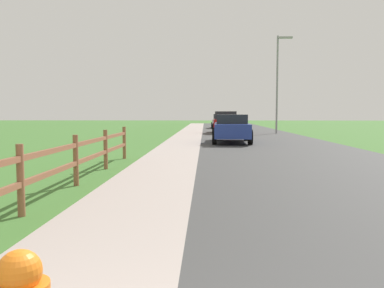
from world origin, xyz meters
name	(u,v)px	position (x,y,z in m)	size (l,w,h in m)	color
ground_plane	(202,137)	(0.00, 25.00, 0.00)	(120.00, 120.00, 0.00)	#40712F
road_asphalt	(251,135)	(3.50, 27.00, 0.00)	(7.00, 66.00, 0.01)	#3D3D3D
curb_concrete	(160,135)	(-3.00, 27.00, 0.00)	(6.00, 66.00, 0.01)	#A89A93
grass_verge	(139,135)	(-4.50, 27.00, 0.01)	(5.00, 66.00, 0.00)	#40712F
rail_fence	(53,164)	(-2.50, 5.78, 0.64)	(0.11, 12.75, 1.09)	brown
parked_suv_blue	(231,128)	(1.62, 19.88, 0.76)	(2.10, 4.95, 1.48)	navy
parked_car_red	(225,122)	(1.81, 30.13, 0.84)	(2.14, 4.95, 1.69)	maroon
parked_car_silver	(222,121)	(1.93, 40.60, 0.74)	(2.22, 4.62, 1.47)	#B7BABF
street_lamp	(278,77)	(5.79, 29.51, 4.32)	(1.17, 0.20, 7.39)	gray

